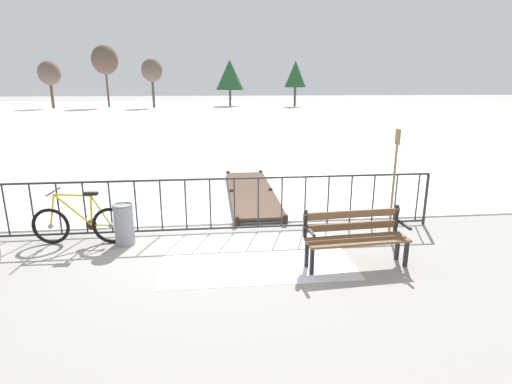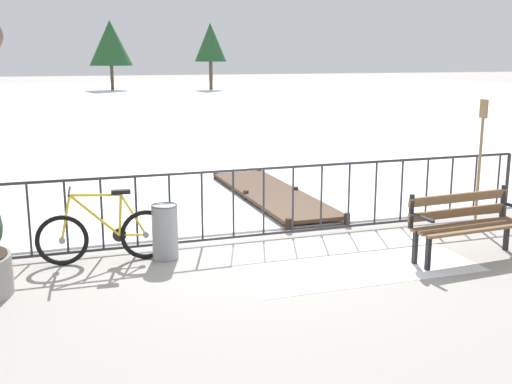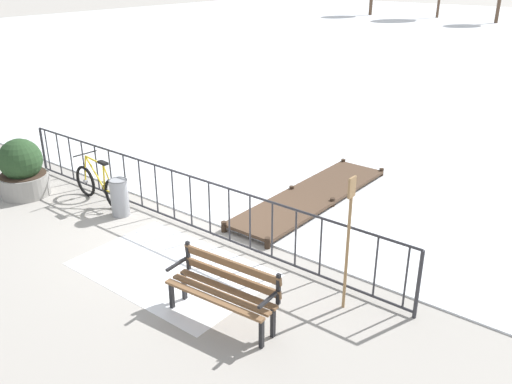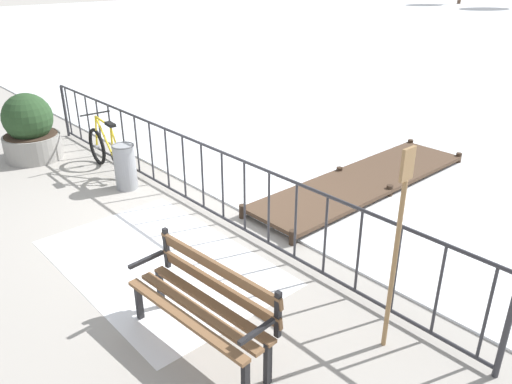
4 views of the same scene
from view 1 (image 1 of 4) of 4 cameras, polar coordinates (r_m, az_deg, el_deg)
name	(u,v)px [view 1 (image 1 of 4)]	position (r m, az deg, el deg)	size (l,w,h in m)	color
ground_plane	(199,233)	(7.81, -8.05, -5.74)	(160.00, 160.00, 0.00)	#9E9991
frozen_pond	(208,115)	(35.80, -6.74, 10.76)	(80.00, 56.00, 0.03)	white
snow_patch	(255,256)	(6.72, -0.09, -9.12)	(3.03, 1.96, 0.01)	white
railing_fence	(198,205)	(7.63, -8.20, -1.81)	(9.06, 0.06, 1.07)	#2D2D33
bicycle_near_railing	(81,224)	(7.76, -23.54, -4.15)	(1.71, 0.52, 0.97)	black
park_bench	(355,233)	(6.47, 13.83, -5.72)	(1.63, 0.59, 0.89)	brown
trash_bin	(124,224)	(7.47, -18.17, -4.34)	(0.35, 0.35, 0.73)	gray
oar_upright	(394,175)	(7.82, 18.98, 2.31)	(0.04, 0.16, 1.98)	#937047
wooden_dock	(251,192)	(10.12, -0.69, 0.03)	(1.10, 4.35, 0.20)	#4C3828
tree_far_west	(152,71)	(47.49, -14.53, 16.29)	(2.27, 2.27, 5.28)	brown
tree_west_mid	(295,74)	(48.56, 5.60, 16.25)	(2.49, 2.49, 5.15)	brown
tree_centre	(230,75)	(49.29, -3.73, 16.21)	(3.32, 3.32, 5.31)	brown
tree_east_mid	(105,60)	(49.80, -20.61, 17.09)	(2.86, 2.86, 6.74)	brown
tree_far_east	(49,73)	(50.12, -27.22, 14.71)	(2.30, 2.30, 4.99)	brown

